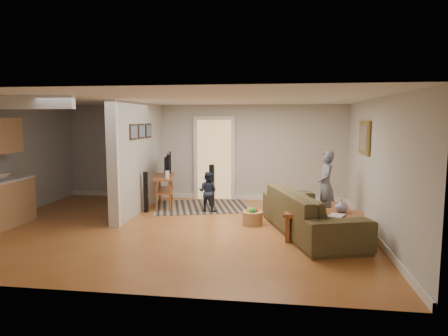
{
  "coord_description": "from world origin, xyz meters",
  "views": [
    {
      "loc": [
        2.01,
        -7.43,
        2.12
      ],
      "look_at": [
        0.85,
        0.82,
        1.1
      ],
      "focal_mm": 32.0,
      "sensor_mm": 36.0,
      "label": 1
    }
  ],
  "objects": [
    {
      "name": "ground",
      "position": [
        0.0,
        0.0,
        0.0
      ],
      "size": [
        7.5,
        7.5,
        0.0
      ],
      "primitive_type": "plane",
      "color": "brown",
      "rests_on": "ground"
    },
    {
      "name": "room_shell",
      "position": [
        -1.07,
        0.43,
        1.46
      ],
      "size": [
        7.54,
        6.02,
        2.52
      ],
      "color": "#B3B1AC",
      "rests_on": "ground"
    },
    {
      "name": "area_rug",
      "position": [
        0.14,
        1.96,
        0.01
      ],
      "size": [
        2.66,
        2.24,
        0.01
      ],
      "primitive_type": "cube",
      "rotation": [
        0.0,
        0.0,
        0.28
      ],
      "color": "black",
      "rests_on": "ground"
    },
    {
      "name": "sofa",
      "position": [
        2.6,
        -0.04,
        0.0
      ],
      "size": [
        1.87,
        2.96,
        0.81
      ],
      "primitive_type": "imported",
      "rotation": [
        0.0,
        0.0,
        1.88
      ],
      "color": "#463A23",
      "rests_on": "ground"
    },
    {
      "name": "coffee_table",
      "position": [
        2.82,
        -0.46,
        0.4
      ],
      "size": [
        1.43,
        1.02,
        0.77
      ],
      "rotation": [
        0.0,
        0.0,
        -0.22
      ],
      "color": "brown",
      "rests_on": "ground"
    },
    {
      "name": "tv_console",
      "position": [
        -0.74,
        1.83,
        0.69
      ],
      "size": [
        0.72,
        1.28,
        1.04
      ],
      "rotation": [
        0.0,
        0.0,
        0.23
      ],
      "color": "brown",
      "rests_on": "ground"
    },
    {
      "name": "speaker_left",
      "position": [
        -1.0,
        1.2,
        0.47
      ],
      "size": [
        0.1,
        0.1,
        0.94
      ],
      "primitive_type": "cube",
      "rotation": [
        0.0,
        0.0,
        0.1
      ],
      "color": "black",
      "rests_on": "ground"
    },
    {
      "name": "speaker_right",
      "position": [
        0.37,
        2.1,
        0.51
      ],
      "size": [
        0.13,
        0.13,
        1.02
      ],
      "primitive_type": "cube",
      "rotation": [
        0.0,
        0.0,
        -0.26
      ],
      "color": "black",
      "rests_on": "ground"
    },
    {
      "name": "toy_basket",
      "position": [
        1.49,
        0.45,
        0.15
      ],
      "size": [
        0.41,
        0.41,
        0.37
      ],
      "color": "#92653F",
      "rests_on": "ground"
    },
    {
      "name": "child",
      "position": [
        3.0,
        1.18,
        0.0
      ],
      "size": [
        0.37,
        0.55,
        1.46
      ],
      "primitive_type": "imported",
      "rotation": [
        0.0,
        0.0,
        -1.53
      ],
      "color": "slate",
      "rests_on": "ground"
    },
    {
      "name": "toddler",
      "position": [
        0.39,
        1.48,
        0.0
      ],
      "size": [
        0.51,
        0.44,
        0.92
      ],
      "primitive_type": "imported",
      "rotation": [
        0.0,
        0.0,
        2.93
      ],
      "color": "#1D253C",
      "rests_on": "ground"
    }
  ]
}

